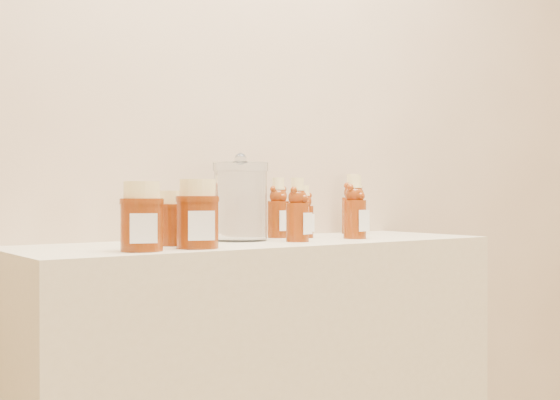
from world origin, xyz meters
TOP-DOWN VIEW (x-y plane):
  - wall_back at (0.00, 1.75)m, footprint 3.50×0.02m
  - bear_bottle_back_left at (0.11, 1.64)m, footprint 0.07×0.07m
  - bear_bottle_back_mid at (0.17, 1.60)m, footprint 0.06×0.06m
  - bear_bottle_back_right at (0.41, 1.68)m, footprint 0.08×0.08m
  - bear_bottle_front_left at (0.05, 1.48)m, footprint 0.08×0.08m
  - bear_bottle_front_right at (0.25, 1.50)m, footprint 0.07×0.07m
  - honey_jar_left at (-0.37, 1.43)m, footprint 0.11×0.11m
  - honey_jar_back at (-0.25, 1.55)m, footprint 0.10×0.10m
  - honey_jar_front at (-0.25, 1.44)m, footprint 0.12×0.12m
  - glass_canister at (-0.04, 1.59)m, footprint 0.14×0.14m

SIDE VIEW (x-z plane):
  - honey_jar_back at x=-0.25m, z-range 0.90..1.02m
  - honey_jar_left at x=-0.37m, z-range 0.90..1.04m
  - honey_jar_front at x=-0.25m, z-range 0.90..1.04m
  - bear_bottle_back_mid at x=0.17m, z-range 0.90..1.06m
  - bear_bottle_front_left at x=0.05m, z-range 0.90..1.07m
  - bear_bottle_back_left at x=0.11m, z-range 0.90..1.08m
  - bear_bottle_front_right at x=0.25m, z-range 0.90..1.08m
  - bear_bottle_back_right at x=0.41m, z-range 0.90..1.10m
  - glass_canister at x=-0.04m, z-range 0.90..1.11m
  - wall_back at x=0.00m, z-range 0.00..2.70m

